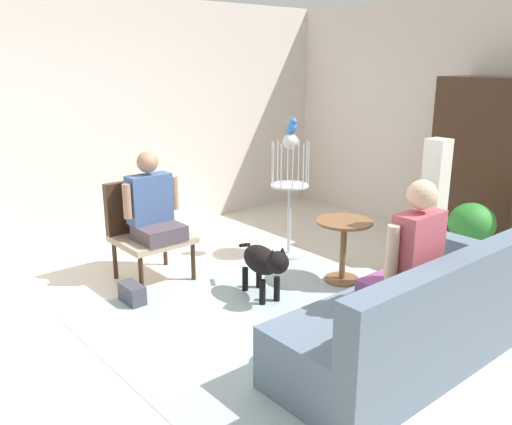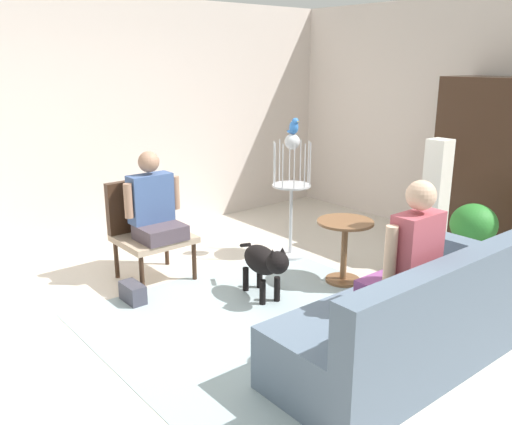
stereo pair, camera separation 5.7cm
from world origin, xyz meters
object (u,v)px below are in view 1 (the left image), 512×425
Objects in this scene: handbag at (132,293)px; parrot at (292,126)px; armoire_cabinet at (483,168)px; person_on_armchair at (153,205)px; potted_plant at (471,235)px; armchair at (145,223)px; round_end_table at (343,243)px; bird_cage_stand at (290,194)px; column_lamp at (432,218)px; person_on_couch at (410,257)px; dog at (264,262)px; couch at (412,324)px.

parrot is at bearing 88.56° from handbag.
armoire_cabinet is at bearing 69.73° from handbag.
person_on_armchair reaches higher than potted_plant.
armchair reaches higher than handbag.
armchair is 3.43× the size of handbag.
person_on_armchair reaches higher than round_end_table.
handbag is at bearing -122.28° from potted_plant.
parrot reaches higher than bird_cage_stand.
armoire_cabinet reaches higher than armchair.
person_on_armchair is 2.57m from column_lamp.
person_on_armchair is at bearing 126.16° from handbag.
person_on_couch is at bearing 24.78° from handbag.
round_end_table is (1.19, 1.36, -0.36)m from person_on_armchair.
handbag is at bearing -116.36° from round_end_table.
handbag is (-0.88, -1.78, -0.31)m from round_end_table.
parrot is at bearing -167.31° from column_lamp.
dog reaches higher than handbag.
armchair is 1.20× the size of potted_plant.
bird_cage_stand is at bearing 71.07° from armchair.
armchair is at bearing -134.96° from round_end_table.
couch is 1.72m from potted_plant.
person_on_couch is at bearing 12.98° from person_on_armchair.
armoire_cabinet is (1.25, 1.63, -0.46)m from parrot.
dog is 2.71m from armoire_cabinet.
round_end_table is 3.62× the size of parrot.
couch is 0.49m from person_on_couch.
round_end_table is at bearing 63.64° from handbag.
armchair is 0.27m from person_on_armchair.
potted_plant is 1.04m from armoire_cabinet.
couch is 11.82× the size of parrot.
bird_cage_stand is 2.08m from armoire_cabinet.
potted_plant is 0.56× the size of column_lamp.
armchair is at bearing -133.91° from potted_plant.
armoire_cabinet is (-0.23, 1.30, 0.25)m from column_lamp.
armchair is 1.54× the size of round_end_table.
column_lamp reaches higher than bird_cage_stand.
round_end_table is at bearing -7.07° from parrot.
person_on_couch is 1.09× the size of person_on_armchair.
person_on_armchair is 0.61× the size of bird_cage_stand.
armoire_cabinet is (1.27, 1.63, 0.26)m from bird_cage_stand.
person_on_couch is 1.51m from dog.
bird_cage_stand is at bearing 77.12° from person_on_armchair.
handbag is (-1.68, -2.66, -0.40)m from potted_plant.
potted_plant is at bearing 25.44° from parrot.
armoire_cabinet is at bearing 100.01° from column_lamp.
dog is at bearing -103.26° from round_end_table.
bird_cage_stand is 7.84× the size of parrot.
parrot is 2.11m from armoire_cabinet.
potted_plant is at bearing -65.95° from armoire_cabinet.
person_on_couch is 1.38m from column_lamp.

